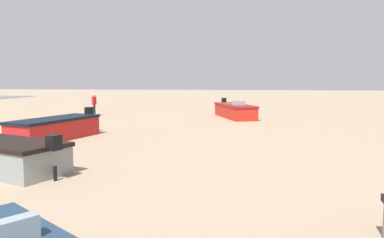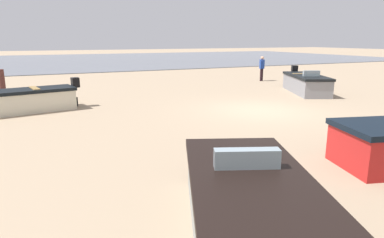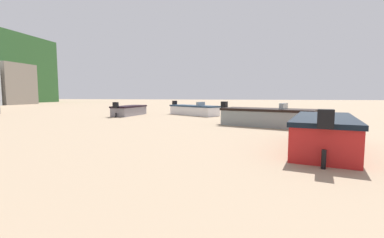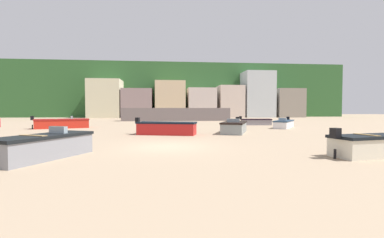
{
  "view_description": "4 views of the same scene",
  "coord_description": "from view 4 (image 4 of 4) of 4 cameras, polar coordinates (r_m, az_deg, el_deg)",
  "views": [
    {
      "loc": [
        15.23,
        14.46,
        2.64
      ],
      "look_at": [
        0.08,
        12.52,
        1.0
      ],
      "focal_mm": 34.43,
      "sensor_mm": 36.0,
      "label": 1
    },
    {
      "loc": [
        7.82,
        10.64,
        2.72
      ],
      "look_at": [
        4.72,
        3.88,
        0.96
      ],
      "focal_mm": 31.69,
      "sensor_mm": 36.0,
      "label": 2
    },
    {
      "loc": [
        -8.15,
        8.76,
        1.58
      ],
      "look_at": [
        3.2,
        10.92,
        0.51
      ],
      "focal_mm": 24.42,
      "sensor_mm": 36.0,
      "label": 3
    },
    {
      "loc": [
        -0.11,
        -13.41,
        1.92
      ],
      "look_at": [
        2.05,
        8.18,
        1.1
      ],
      "focal_mm": 24.61,
      "sensor_mm": 36.0,
      "label": 4
    }
  ],
  "objects": [
    {
      "name": "townhouse_far_right",
      "position": [
        67.13,
        19.86,
        3.26
      ],
      "size": [
        6.42,
        6.3,
        6.71
      ],
      "primitive_type": "cube",
      "color": "gray",
      "rests_on": "ground"
    },
    {
      "name": "townhouse_centre_right",
      "position": [
        62.23,
        8.22,
        3.73
      ],
      "size": [
        5.61,
        5.95,
        7.3
      ],
      "primitive_type": "cube",
      "color": "beige",
      "rests_on": "ground"
    },
    {
      "name": "boat_grey_0",
      "position": [
        11.73,
        -29.38,
        -5.16
      ],
      "size": [
        2.92,
        4.2,
        1.25
      ],
      "rotation": [
        0.0,
        0.0,
        5.85
      ],
      "color": "gray",
      "rests_on": "ground"
    },
    {
      "name": "townhouse_centre_left",
      "position": [
        60.72,
        -4.77,
        4.22
      ],
      "size": [
        6.67,
        6.54,
        8.22
      ],
      "primitive_type": "cube",
      "color": "#CFB48E",
      "rests_on": "ground"
    },
    {
      "name": "townhouse_left",
      "position": [
        60.54,
        -11.72,
        3.35
      ],
      "size": [
        6.64,
        5.57,
        6.45
      ],
      "primitive_type": "cube",
      "color": "gray",
      "rests_on": "ground"
    },
    {
      "name": "harbor_pier",
      "position": [
        43.45,
        -3.42,
        1.01
      ],
      "size": [
        17.56,
        2.4,
        2.11
      ],
      "primitive_type": "cube",
      "color": "slate",
      "rests_on": "ground"
    },
    {
      "name": "ground_plane",
      "position": [
        13.54,
        -5.23,
        -6.0
      ],
      "size": [
        160.0,
        160.0,
        0.0
      ],
      "primitive_type": "plane",
      "color": "tan"
    },
    {
      "name": "townhouse_right",
      "position": [
        64.35,
        13.96,
        5.14
      ],
      "size": [
        6.83,
        6.24,
        10.67
      ],
      "primitive_type": "cube",
      "color": "#B5BEC4",
      "rests_on": "ground"
    },
    {
      "name": "boat_grey_3",
      "position": [
        21.67,
        9.18,
        -1.73
      ],
      "size": [
        3.23,
        4.83,
        1.22
      ],
      "rotation": [
        0.0,
        0.0,
        2.76
      ],
      "color": "gray",
      "rests_on": "ground"
    },
    {
      "name": "townhouse_centre",
      "position": [
        61.25,
        1.96,
        3.49
      ],
      "size": [
        6.33,
        6.55,
        6.69
      ],
      "primitive_type": "cube",
      "color": "beige",
      "rests_on": "ground"
    },
    {
      "name": "boat_cream_2",
      "position": [
        13.09,
        34.83,
        -4.69
      ],
      "size": [
        4.13,
        1.97,
        1.19
      ],
      "rotation": [
        0.0,
        0.0,
        4.9
      ],
      "color": "beige",
      "rests_on": "ground"
    },
    {
      "name": "boat_grey_5",
      "position": [
        32.58,
        13.69,
        -0.6
      ],
      "size": [
        3.88,
        1.58,
        1.07
      ],
      "rotation": [
        0.0,
        0.0,
        4.62
      ],
      "color": "gray",
      "rests_on": "ground"
    },
    {
      "name": "boat_red_1",
      "position": [
        29.49,
        -26.27,
        -0.86
      ],
      "size": [
        5.27,
        3.16,
        1.26
      ],
      "rotation": [
        0.0,
        0.0,
        5.05
      ],
      "color": "red",
      "rests_on": "ground"
    },
    {
      "name": "headland_hill",
      "position": [
        79.55,
        -5.65,
        5.55
      ],
      "size": [
        90.0,
        32.0,
        13.28
      ],
      "primitive_type": "cube",
      "color": "#2E5B2C",
      "rests_on": "ground"
    },
    {
      "name": "boat_red_4",
      "position": [
        19.86,
        -5.51,
        -1.99
      ],
      "size": [
        4.73,
        2.69,
        1.28
      ],
      "rotation": [
        0.0,
        0.0,
        4.44
      ],
      "color": "red",
      "rests_on": "ground"
    },
    {
      "name": "townhouse_far_left",
      "position": [
        62.07,
        -18.2,
        4.18
      ],
      "size": [
        7.03,
        6.32,
        8.46
      ],
      "primitive_type": "cube",
      "color": "beige",
      "rests_on": "ground"
    },
    {
      "name": "boat_white_6",
      "position": [
        28.6,
        19.3,
        -1.01
      ],
      "size": [
        3.64,
        4.36,
        1.09
      ],
      "rotation": [
        0.0,
        0.0,
        2.52
      ],
      "color": "white",
      "rests_on": "ground"
    }
  ]
}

